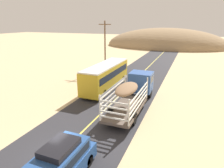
{
  "coord_description": "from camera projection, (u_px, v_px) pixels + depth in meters",
  "views": [
    {
      "loc": [
        7.36,
        -8.51,
        8.45
      ],
      "look_at": [
        0.0,
        9.75,
        2.15
      ],
      "focal_mm": 31.53,
      "sensor_mm": 36.0,
      "label": 1
    }
  ],
  "objects": [
    {
      "name": "ground_plane",
      "position": [
        56.0,
        158.0,
        12.72
      ],
      "size": [
        240.0,
        240.0,
        0.0
      ],
      "primitive_type": "plane",
      "color": "#CCB284"
    },
    {
      "name": "livestock_truck",
      "position": [
        136.0,
        87.0,
        20.72
      ],
      "size": [
        2.53,
        9.7,
        3.02
      ],
      "color": "#3359A5",
      "rests_on": "road_surface"
    },
    {
      "name": "road_surface",
      "position": [
        56.0,
        158.0,
        12.72
      ],
      "size": [
        8.0,
        120.0,
        0.02
      ],
      "primitive_type": "cube",
      "color": "#2D2D33",
      "rests_on": "ground"
    },
    {
      "name": "power_pole_mid",
      "position": [
        105.0,
        45.0,
        34.04
      ],
      "size": [
        2.2,
        0.24,
        8.55
      ],
      "color": "brown",
      "rests_on": "ground"
    },
    {
      "name": "road_centre_line",
      "position": [
        56.0,
        158.0,
        12.71
      ],
      "size": [
        0.16,
        117.6,
        0.0
      ],
      "primitive_type": "cube",
      "color": "#D8CC4C",
      "rests_on": "road_surface"
    },
    {
      "name": "distant_hill",
      "position": [
        165.0,
        46.0,
        69.46
      ],
      "size": [
        41.63,
        25.7,
        12.66
      ],
      "primitive_type": "ellipsoid",
      "color": "#997C5A",
      "rests_on": "ground"
    },
    {
      "name": "bus",
      "position": [
        106.0,
        76.0,
        25.42
      ],
      "size": [
        2.54,
        10.0,
        3.21
      ],
      "color": "gold",
      "rests_on": "road_surface"
    },
    {
      "name": "suv_near",
      "position": [
        61.0,
        162.0,
        10.65
      ],
      "size": [
        1.9,
        4.62,
        2.29
      ],
      "color": "#264C8C",
      "rests_on": "road_surface"
    }
  ]
}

